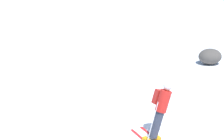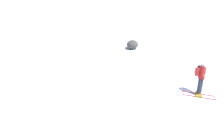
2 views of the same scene
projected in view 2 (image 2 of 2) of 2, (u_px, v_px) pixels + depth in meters
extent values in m
plane|color=white|center=(197.00, 88.00, 10.51)|extent=(300.00, 300.00, 0.00)
cube|color=red|center=(199.00, 97.00, 9.58)|extent=(0.14, 1.76, 0.01)
cube|color=red|center=(198.00, 94.00, 9.89)|extent=(0.14, 1.76, 0.01)
cube|color=orange|center=(199.00, 96.00, 9.55)|extent=(0.15, 0.28, 0.12)
cube|color=orange|center=(198.00, 93.00, 9.86)|extent=(0.15, 0.28, 0.12)
cylinder|color=#2D3342|center=(200.00, 86.00, 9.65)|extent=(0.49, 0.27, 0.87)
cylinder|color=red|center=(202.00, 73.00, 9.53)|extent=(0.52, 0.36, 0.72)
sphere|color=tan|center=(203.00, 65.00, 9.46)|extent=(0.30, 0.24, 0.29)
sphere|color=silver|center=(204.00, 64.00, 9.46)|extent=(0.34, 0.28, 0.33)
cube|color=#AD231E|center=(197.00, 72.00, 9.60)|extent=(0.40, 0.19, 0.50)
cylinder|color=#B7B7BC|center=(207.00, 89.00, 9.18)|extent=(0.78, 0.55, 1.28)
cylinder|color=#B7B7BC|center=(205.00, 82.00, 9.93)|extent=(0.11, 0.52, 1.15)
cube|color=black|center=(200.00, 70.00, 12.37)|extent=(0.37, 0.37, 0.44)
cube|color=black|center=(200.00, 66.00, 12.26)|extent=(0.33, 0.33, 0.06)
ellipsoid|color=#4C4742|center=(132.00, 44.00, 17.41)|extent=(1.30, 1.11, 0.85)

